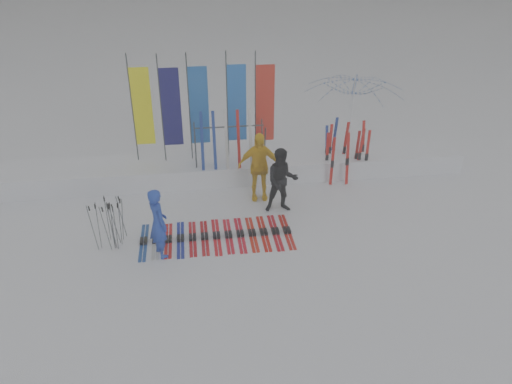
{
  "coord_description": "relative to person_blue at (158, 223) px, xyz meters",
  "views": [
    {
      "loc": [
        -1.3,
        -9.28,
        6.87
      ],
      "look_at": [
        0.2,
        1.6,
        1.0
      ],
      "focal_mm": 35.0,
      "sensor_mm": 36.0,
      "label": 1
    }
  ],
  "objects": [
    {
      "name": "snow_bank",
      "position": [
        2.19,
        3.94,
        -0.57
      ],
      "size": [
        14.0,
        1.6,
        0.6
      ],
      "primitive_type": "cube",
      "color": "white",
      "rests_on": "ground"
    },
    {
      "name": "ski_row",
      "position": [
        1.36,
        0.56,
        -0.83
      ],
      "size": [
        3.75,
        1.68,
        0.07
      ],
      "color": "navy",
      "rests_on": "ground"
    },
    {
      "name": "person_blue",
      "position": [
        0.0,
        0.0,
        0.0
      ],
      "size": [
        0.65,
        0.75,
        1.73
      ],
      "primitive_type": "imported",
      "rotation": [
        0.0,
        0.0,
        2.02
      ],
      "color": "#1E3BAF",
      "rests_on": "ground"
    },
    {
      "name": "person_yellow",
      "position": [
        2.67,
        2.45,
        0.12
      ],
      "size": [
        1.18,
        0.54,
        1.97
      ],
      "primitive_type": "imported",
      "rotation": [
        0.0,
        0.0,
        -0.05
      ],
      "color": "yellow",
      "rests_on": "ground"
    },
    {
      "name": "feather_flags",
      "position": [
        1.25,
        4.14,
        1.38
      ],
      "size": [
        4.15,
        0.22,
        3.2
      ],
      "color": "#383A3F",
      "rests_on": "ground"
    },
    {
      "name": "pole_cluster",
      "position": [
        -1.15,
        0.55,
        -0.26
      ],
      "size": [
        0.77,
        0.63,
        1.25
      ],
      "color": "#595B60",
      "rests_on": "ground"
    },
    {
      "name": "ground",
      "position": [
        2.19,
        -0.66,
        -0.87
      ],
      "size": [
        120.0,
        120.0,
        0.0
      ],
      "primitive_type": "plane",
      "color": "white",
      "rests_on": "ground"
    },
    {
      "name": "person_black",
      "position": [
        3.19,
        1.67,
        0.03
      ],
      "size": [
        0.89,
        0.7,
        1.8
      ],
      "primitive_type": "imported",
      "rotation": [
        0.0,
        0.0,
        -0.02
      ],
      "color": "black",
      "rests_on": "ground"
    },
    {
      "name": "tent_canopy",
      "position": [
        5.99,
        4.67,
        0.57
      ],
      "size": [
        3.92,
        3.96,
        2.87
      ],
      "primitive_type": "imported",
      "rotation": [
        0.0,
        0.0,
        -0.3
      ],
      "color": "white",
      "rests_on": "ground"
    },
    {
      "name": "upright_skis",
      "position": [
        5.48,
        3.55,
        -0.08
      ],
      "size": [
        1.36,
        1.23,
        1.68
      ],
      "color": "red",
      "rests_on": "ground"
    },
    {
      "name": "ski_rack",
      "position": [
        1.97,
        3.54,
        0.52
      ],
      "size": [
        2.04,
        0.8,
        1.23
      ],
      "color": "#383A3F",
      "rests_on": "ground"
    }
  ]
}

